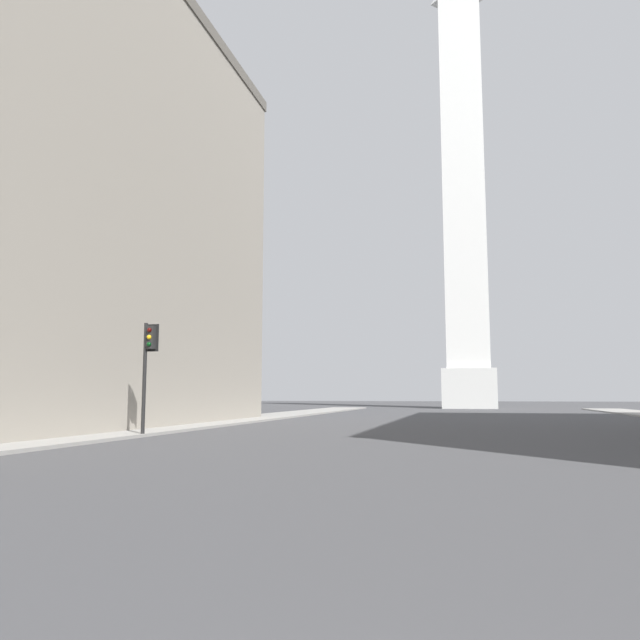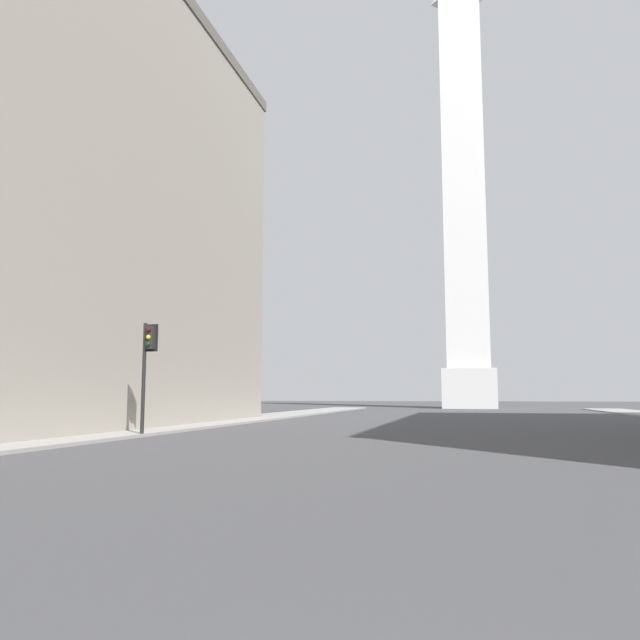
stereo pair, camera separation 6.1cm
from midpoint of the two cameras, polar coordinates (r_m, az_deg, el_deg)
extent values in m
cube|color=gray|center=(39.32, -13.01, -9.45)|extent=(5.00, 112.97, 0.15)
cube|color=silver|center=(95.47, 13.47, -6.11)|extent=(7.79, 7.79, 5.82)
cube|color=silver|center=(101.09, 12.95, 12.51)|extent=(6.23, 6.23, 58.76)
cylinder|color=black|center=(30.95, -15.82, -5.25)|extent=(0.18, 0.18, 5.40)
cylinder|color=#262626|center=(31.00, -15.98, -10.15)|extent=(0.40, 0.40, 0.10)
cube|color=black|center=(30.92, -15.23, -1.55)|extent=(0.35, 0.35, 1.10)
cube|color=black|center=(31.07, -15.06, -1.58)|extent=(0.58, 0.05, 1.32)
sphere|color=#410907|center=(30.79, -15.39, -0.89)|extent=(0.22, 0.22, 0.22)
sphere|color=yellow|center=(30.76, -15.41, -1.52)|extent=(0.22, 0.22, 0.22)
sphere|color=#073410|center=(30.73, -15.43, -2.15)|extent=(0.22, 0.22, 0.22)
camera|label=1|loc=(0.03, -90.02, 0.00)|focal=35.00mm
camera|label=2|loc=(0.03, 89.98, 0.00)|focal=35.00mm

